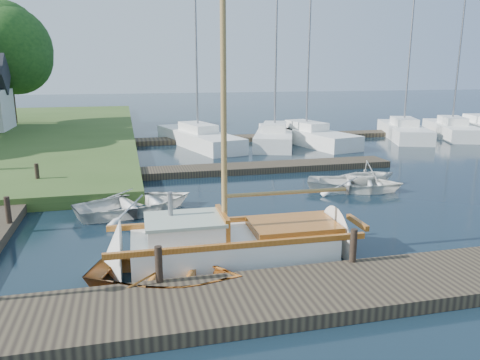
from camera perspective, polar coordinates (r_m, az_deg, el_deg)
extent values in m
plane|color=black|center=(15.50, 0.00, -4.32)|extent=(160.00, 160.00, 0.00)
cube|color=#2C241D|center=(10.14, 8.36, -13.55)|extent=(18.00, 2.20, 0.30)
cube|color=#2C241D|center=(22.03, 1.01, 1.45)|extent=(14.00, 1.60, 0.30)
cube|color=#2C241D|center=(33.53, 10.16, 5.38)|extent=(30.00, 1.60, 0.30)
cylinder|color=black|center=(10.18, -9.87, -10.08)|extent=(0.16, 0.16, 0.80)
cylinder|color=black|center=(11.34, 13.65, -7.76)|extent=(0.16, 0.16, 0.80)
cylinder|color=black|center=(15.29, -26.45, -3.28)|extent=(0.16, 0.16, 0.80)
cylinder|color=black|center=(20.05, -23.49, 0.72)|extent=(0.16, 0.16, 0.80)
cube|color=white|center=(11.96, -0.91, -8.64)|extent=(5.04, 2.10, 0.90)
cone|color=white|center=(12.89, 12.60, -7.32)|extent=(1.34, 1.99, 1.96)
cone|color=white|center=(11.77, -15.31, -9.52)|extent=(1.04, 1.98, 1.96)
cube|color=brown|center=(12.65, -1.79, -4.93)|extent=(6.20, 0.25, 0.14)
cube|color=brown|center=(10.92, 0.10, -7.97)|extent=(6.20, 0.25, 0.14)
cube|color=brown|center=(12.87, 14.13, -5.03)|extent=(0.14, 1.10, 0.14)
cube|color=white|center=(11.56, -6.79, -5.99)|extent=(1.83, 1.44, 0.44)
cube|color=#A6B7A1|center=(11.48, -6.82, -4.82)|extent=(1.93, 1.54, 0.08)
cube|color=brown|center=(11.66, -2.13, -5.32)|extent=(0.15, 1.40, 0.60)
cylinder|color=slate|center=(11.64, -8.49, -2.90)|extent=(0.12, 0.12, 0.60)
cube|color=brown|center=(12.18, 6.51, -5.57)|extent=(2.23, 1.54, 0.20)
cylinder|color=olive|center=(11.05, -2.05, 14.23)|extent=(0.14, 0.14, 8.40)
cylinder|color=olive|center=(11.85, 5.71, -1.53)|extent=(3.20, 0.17, 0.10)
imported|color=brown|center=(10.70, -9.12, -10.84)|extent=(4.10, 3.53, 0.71)
imported|color=white|center=(16.09, -12.58, -2.45)|extent=(4.66, 3.92, 0.83)
imported|color=white|center=(19.10, 13.81, -0.11)|extent=(4.47, 3.98, 0.76)
imported|color=white|center=(20.02, 15.53, 0.97)|extent=(2.19, 1.90, 1.14)
cube|color=white|center=(29.51, -5.13, 5.05)|extent=(4.45, 9.16, 0.90)
cube|color=white|center=(29.42, -5.16, 6.40)|extent=(2.17, 3.37, 0.50)
cylinder|color=slate|center=(29.23, -5.37, 15.86)|extent=(0.12, 0.12, 10.18)
cube|color=white|center=(29.78, 4.23, 5.15)|extent=(4.57, 7.57, 0.90)
cube|color=white|center=(29.69, 4.26, 6.48)|extent=(2.19, 2.87, 0.50)
cylinder|color=slate|center=(29.54, 4.45, 17.27)|extent=(0.12, 0.12, 11.65)
cube|color=white|center=(30.77, 8.06, 5.32)|extent=(4.15, 8.81, 0.90)
cube|color=white|center=(30.68, 8.10, 6.61)|extent=(2.06, 3.23, 0.50)
cylinder|color=slate|center=(30.55, 8.47, 17.47)|extent=(0.12, 0.12, 12.10)
cube|color=white|center=(34.67, 19.29, 5.60)|extent=(4.71, 8.03, 0.90)
cube|color=white|center=(34.59, 19.38, 6.75)|extent=(2.24, 3.03, 0.50)
cylinder|color=slate|center=(34.45, 20.08, 15.50)|extent=(0.12, 0.12, 11.07)
cube|color=white|center=(36.73, 24.38, 5.56)|extent=(4.66, 7.65, 0.90)
cube|color=white|center=(36.66, 24.48, 6.64)|extent=(2.22, 2.90, 0.50)
cylinder|color=slate|center=(36.50, 25.22, 14.05)|extent=(0.12, 0.12, 10.00)
cylinder|color=#332114|center=(41.28, -25.97, 8.79)|extent=(0.36, 0.36, 3.67)
sphere|color=#183F15|center=(41.24, -26.52, 14.00)|extent=(6.73, 6.73, 6.73)
sphere|color=#183F15|center=(40.83, -25.83, 13.37)|extent=(5.71, 5.71, 5.71)
sphere|color=#183F15|center=(41.74, -27.06, 14.91)|extent=(6.12, 6.12, 6.12)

